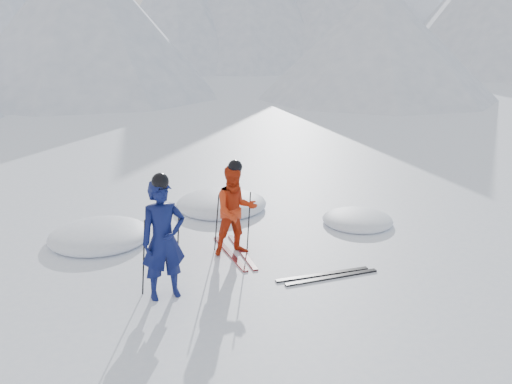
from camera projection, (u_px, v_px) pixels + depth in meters
name	position (u px, v px, depth m)	size (l,w,h in m)	color
ground	(343.00, 246.00, 10.51)	(160.00, 160.00, 0.00)	white
skier_blue	(163.00, 240.00, 8.28)	(0.70, 0.46, 1.91)	#0C144A
skier_red	(236.00, 211.00, 9.92)	(0.82, 0.64, 1.70)	red
pole_blue_left	(144.00, 258.00, 8.42)	(0.02, 0.02, 1.27)	black
pole_blue_right	(178.00, 251.00, 8.67)	(0.02, 0.02, 1.27)	black
pole_red_left	(217.00, 222.00, 10.14)	(0.02, 0.02, 1.13)	black
pole_red_right	(249.00, 221.00, 10.23)	(0.02, 0.02, 1.13)	black
ski_worn_left	(230.00, 253.00, 10.13)	(0.09, 1.70, 0.03)	black
ski_worn_right	(242.00, 252.00, 10.20)	(0.09, 1.70, 0.03)	black
ski_loose_a	(323.00, 274.00, 9.27)	(0.09, 1.70, 0.03)	black
ski_loose_b	(332.00, 277.00, 9.16)	(0.09, 1.70, 0.03)	black
snow_lumps	(223.00, 223.00, 11.71)	(10.00, 6.13, 0.46)	white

